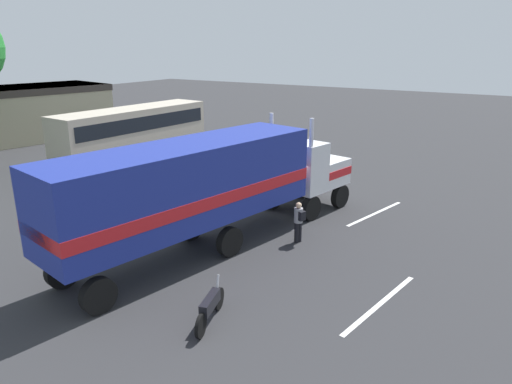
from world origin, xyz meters
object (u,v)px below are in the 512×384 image
(person_bystander, at_px, (299,221))
(motorcycle, at_px, (210,307))
(parked_bus, at_px, (133,129))
(semi_truck, at_px, (210,183))

(person_bystander, bearing_deg, motorcycle, -176.20)
(parked_bus, bearing_deg, semi_truck, -124.21)
(person_bystander, bearing_deg, semi_truck, 128.13)
(semi_truck, bearing_deg, motorcycle, -143.81)
(semi_truck, distance_m, parked_bus, 15.49)
(person_bystander, distance_m, motorcycle, 6.29)
(motorcycle, bearing_deg, semi_truck, 36.19)
(semi_truck, height_order, person_bystander, semi_truck)
(parked_bus, height_order, motorcycle, parked_bus)
(motorcycle, bearing_deg, parked_bus, 50.90)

